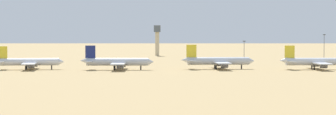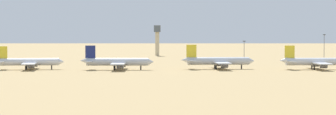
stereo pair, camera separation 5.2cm
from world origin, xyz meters
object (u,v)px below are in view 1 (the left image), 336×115
object	(u,v)px
parked_jet_yellow_2	(28,62)
parked_jet_yellow_4	(218,61)
control_tower	(157,37)
light_pole_west	(244,49)
parked_jet_navy_3	(117,62)
parked_jet_yellow_5	(315,62)
light_pole_mid	(324,45)

from	to	relation	value
parked_jet_yellow_2	parked_jet_yellow_4	distance (m)	96.27
parked_jet_yellow_4	control_tower	bearing A→B (deg)	96.68
parked_jet_yellow_2	light_pole_west	world-z (taller)	light_pole_west
parked_jet_yellow_4	control_tower	distance (m)	181.20
parked_jet_yellow_2	control_tower	size ratio (longest dim) A/B	1.49
parked_jet_navy_3	light_pole_west	xyz separation A→B (m)	(75.18, 100.65, 3.68)
parked_jet_navy_3	parked_jet_yellow_5	bearing A→B (deg)	1.84
parked_jet_yellow_2	light_pole_west	bearing A→B (deg)	32.63
control_tower	light_pole_mid	bearing A→B (deg)	-32.87
light_pole_west	parked_jet_navy_3	bearing A→B (deg)	-126.76
parked_jet_navy_3	parked_jet_yellow_2	bearing A→B (deg)	176.56
parked_jet_yellow_2	light_pole_mid	distance (m)	205.94
parked_jet_yellow_5	parked_jet_navy_3	bearing A→B (deg)	179.63
parked_jet_yellow_5	light_pole_west	distance (m)	99.77
light_pole_mid	parked_jet_yellow_5	bearing A→B (deg)	-105.70
parked_jet_yellow_5	light_pole_mid	distance (m)	110.36
parked_jet_yellow_4	light_pole_west	xyz separation A→B (m)	(24.07, 93.64, 3.59)
control_tower	light_pole_west	xyz separation A→B (m)	(59.65, -83.73, -6.84)
parked_jet_yellow_2	light_pole_mid	bearing A→B (deg)	24.98
parked_jet_navy_3	light_pole_mid	distance (m)	170.73
parked_jet_yellow_4	parked_jet_yellow_5	xyz separation A→B (m)	(49.28, -2.82, -0.12)
parked_jet_navy_3	light_pole_mid	xyz separation A→B (m)	(130.21, 110.27, 5.88)
light_pole_mid	parked_jet_yellow_4	bearing A→B (deg)	-127.45
parked_jet_yellow_2	parked_jet_yellow_5	size ratio (longest dim) A/B	0.97
light_pole_west	parked_jet_yellow_4	bearing A→B (deg)	-104.41
parked_jet_yellow_4	parked_jet_yellow_5	size ratio (longest dim) A/B	1.03
light_pole_mid	parked_jet_navy_3	bearing A→B (deg)	-139.74
parked_jet_yellow_4	light_pole_west	distance (m)	96.75
parked_jet_navy_3	parked_jet_yellow_4	size ratio (longest dim) A/B	0.97
parked_jet_yellow_2	parked_jet_yellow_5	world-z (taller)	parked_jet_yellow_5
control_tower	parked_jet_navy_3	bearing A→B (deg)	-94.82
parked_jet_yellow_4	light_pole_mid	bearing A→B (deg)	47.89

